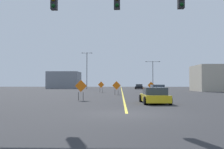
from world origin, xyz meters
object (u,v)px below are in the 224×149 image
Objects in this scene: construction_sign_left_lane at (117,86)px; car_white_near at (157,90)px; traffic_signal_assembly at (82,10)px; car_black_far at (139,87)px; construction_sign_right_shoulder at (151,86)px; construction_sign_left_shoulder at (81,87)px; street_lamp_near_right at (153,72)px; street_lamp_far_right at (87,68)px; car_yellow_approaching at (154,96)px; construction_sign_right_lane at (101,85)px.

construction_sign_left_lane is 5.73m from car_white_near.
traffic_signal_assembly is 3.04× the size of car_black_far.
construction_sign_left_shoulder is (-9.35, -20.81, 0.09)m from construction_sign_right_shoulder.
street_lamp_near_right is 52.49m from construction_sign_left_shoulder.
street_lamp_far_right is 31.98m from construction_sign_left_lane.
car_black_far is at bearing -122.19° from street_lamp_near_right.
traffic_signal_assembly reaches higher than construction_sign_left_lane.
car_yellow_approaching is at bearing -25.66° from construction_sign_left_shoulder.
street_lamp_near_right is at bearing 81.71° from construction_sign_right_shoulder.
car_white_near is (-4.80, -40.04, -4.29)m from street_lamp_near_right.
construction_sign_right_shoulder is (14.56, -21.15, -4.52)m from street_lamp_far_right.
construction_sign_left_shoulder is (-1.64, 10.00, -4.44)m from traffic_signal_assembly.
construction_sign_right_lane is 0.99× the size of construction_sign_left_lane.
car_yellow_approaching is (-2.76, -23.98, -0.57)m from construction_sign_right_shoulder.
street_lamp_far_right is 34.84m from car_white_near.
construction_sign_left_shoulder is at bearing -105.15° from street_lamp_near_right.
street_lamp_near_right reaches higher than car_black_far.
construction_sign_right_shoulder is 0.96× the size of construction_sign_left_shoulder.
construction_sign_right_shoulder is 11.17m from construction_sign_left_lane.
construction_sign_right_shoulder reaches higher than car_black_far.
street_lamp_far_right is at bearing 104.66° from car_yellow_approaching.
car_black_far is (8.46, 23.46, -0.61)m from construction_sign_right_lane.
construction_sign_right_shoulder reaches higher than car_yellow_approaching.
construction_sign_right_lane is at bearing 88.76° from construction_sign_left_shoulder.
street_lamp_near_right is 34.01m from construction_sign_right_lane.
construction_sign_left_lane is 31.97m from car_black_far.
street_lamp_far_right reaches higher than street_lamp_near_right.
street_lamp_far_right is at bearing 104.04° from construction_sign_right_lane.
car_yellow_approaching is (-2.29, -46.08, -0.01)m from car_black_far.
street_lamp_far_right reaches higher than traffic_signal_assembly.
construction_sign_left_shoulder is at bearing 99.34° from traffic_signal_assembly.
car_white_near is at bearing -92.61° from construction_sign_right_shoulder.
traffic_signal_assembly is at bearing -82.49° from street_lamp_far_right.
construction_sign_right_lane is 0.46× the size of car_yellow_approaching.
traffic_signal_assembly reaches higher than car_white_near.
street_lamp_near_right is at bearing 24.41° from street_lamp_far_right.
traffic_signal_assembly is at bearing -80.66° from construction_sign_left_shoulder.
traffic_signal_assembly is at bearing -87.62° from construction_sign_right_lane.
construction_sign_right_lane is (0.42, 19.45, -0.03)m from construction_sign_left_shoulder.
construction_sign_right_lane is (5.63, -22.52, -4.46)m from street_lamp_far_right.
car_white_near is 0.88× the size of car_black_far.
street_lamp_far_right is at bearing 105.51° from construction_sign_left_lane.
car_black_far is at bearing 90.00° from car_white_near.
street_lamp_far_right is at bearing 124.54° from construction_sign_right_shoulder.
street_lamp_far_right is 5.23× the size of construction_sign_right_shoulder.
construction_sign_right_lane is at bearing 105.27° from car_yellow_approaching.
construction_sign_left_shoulder is 0.48× the size of car_white_near.
construction_sign_right_lane is at bearing 133.39° from car_white_near.
construction_sign_right_lane is 23.45m from car_yellow_approaching.
car_yellow_approaching is at bearing 54.04° from traffic_signal_assembly.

